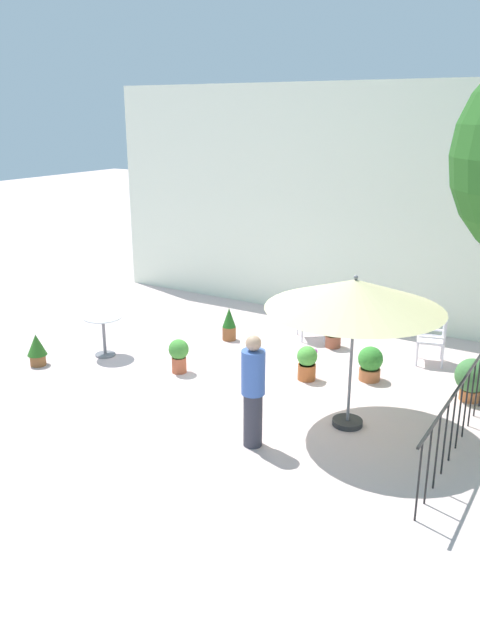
% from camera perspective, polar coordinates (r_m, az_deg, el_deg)
% --- Properties ---
extents(ground_plane, '(60.00, 60.00, 0.00)m').
position_cam_1_polar(ground_plane, '(10.89, 0.39, -5.21)').
color(ground_plane, beige).
extents(villa_facade, '(11.55, 0.30, 4.92)m').
position_cam_1_polar(villa_facade, '(13.76, 9.31, 10.20)').
color(villa_facade, white).
rests_on(villa_facade, ground).
extents(terrace_railing, '(0.03, 5.22, 1.01)m').
position_cam_1_polar(terrace_railing, '(9.43, 20.02, -5.72)').
color(terrace_railing, black).
rests_on(terrace_railing, ground).
extents(patio_umbrella_0, '(2.47, 2.47, 2.24)m').
position_cam_1_polar(patio_umbrella_0, '(8.74, 10.30, 2.22)').
color(patio_umbrella_0, '#2D2D2D').
rests_on(patio_umbrella_0, ground).
extents(cafe_table_0, '(0.68, 0.68, 0.76)m').
position_cam_1_polar(cafe_table_0, '(11.94, -12.18, -0.78)').
color(cafe_table_0, silver).
rests_on(cafe_table_0, ground).
extents(patio_chair_0, '(0.68, 0.68, 0.88)m').
position_cam_1_polar(patio_chair_0, '(12.57, 6.54, 0.46)').
color(patio_chair_0, silver).
rests_on(patio_chair_0, ground).
extents(patio_chair_1, '(0.59, 0.60, 0.88)m').
position_cam_1_polar(patio_chair_1, '(11.84, 17.22, -1.43)').
color(patio_chair_1, white).
rests_on(patio_chair_1, ground).
extents(potted_plant_0, '(0.35, 0.35, 0.59)m').
position_cam_1_polar(potted_plant_0, '(11.86, -17.82, -2.45)').
color(potted_plant_0, brown).
rests_on(potted_plant_0, ground).
extents(potted_plant_1, '(0.54, 0.58, 0.68)m').
position_cam_1_polar(potted_plant_1, '(10.59, 20.17, -4.90)').
color(potted_plant_1, '#CC743E').
rests_on(potted_plant_1, ground).
extents(potted_plant_2, '(0.42, 0.42, 0.59)m').
position_cam_1_polar(potted_plant_2, '(10.91, 11.64, -3.80)').
color(potted_plant_2, '#B3653B').
rests_on(potted_plant_2, ground).
extents(potted_plant_3, '(0.27, 0.27, 0.66)m').
position_cam_1_polar(potted_plant_3, '(12.54, -0.99, -0.36)').
color(potted_plant_3, brown).
rests_on(potted_plant_3, ground).
extents(potted_plant_4, '(0.38, 0.38, 0.59)m').
position_cam_1_polar(potted_plant_4, '(12.28, 8.42, -1.00)').
color(potted_plant_4, '#964F38').
rests_on(potted_plant_4, ground).
extents(potted_plant_5, '(0.35, 0.37, 0.60)m').
position_cam_1_polar(potted_plant_5, '(11.03, -5.53, -3.04)').
color(potted_plant_5, '#BF5B3A').
rests_on(potted_plant_5, ground).
extents(potted_plant_6, '(0.35, 0.35, 0.59)m').
position_cam_1_polar(potted_plant_6, '(10.76, 6.04, -3.77)').
color(potted_plant_6, '#B15B2D').
rests_on(potted_plant_6, ground).
extents(standing_person, '(0.39, 0.39, 1.59)m').
position_cam_1_polar(standing_person, '(8.46, 1.19, -6.35)').
color(standing_person, '#33333D').
rests_on(standing_person, ground).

